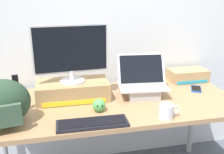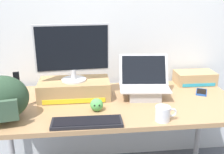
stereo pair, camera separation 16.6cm
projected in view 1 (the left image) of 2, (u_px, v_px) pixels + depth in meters
name	position (u px, v px, depth m)	size (l,w,h in m)	color
back_wall	(100.00, 13.00, 2.05)	(7.00, 0.10, 2.60)	silver
desk	(112.00, 111.00, 1.81)	(1.76, 0.75, 0.73)	#A87F56
toner_box_yellow	(73.00, 90.00, 1.82)	(0.50, 0.26, 0.13)	#A88456
desktop_monitor	(71.00, 53.00, 1.74)	(0.51, 0.17, 0.40)	silver
open_laptop	(142.00, 87.00, 1.87)	(0.37, 0.27, 0.29)	#ADADB2
external_keyboard	(92.00, 123.00, 1.47)	(0.41, 0.14, 0.02)	black
messenger_backpack	(2.00, 103.00, 1.44)	(0.35, 0.31, 0.27)	#28422D
coffee_mug	(166.00, 111.00, 1.54)	(0.13, 0.09, 0.09)	silver
cell_phone	(196.00, 89.00, 2.01)	(0.13, 0.16, 0.01)	#19479E
plush_toy	(99.00, 105.00, 1.63)	(0.08, 0.08, 0.08)	#56B256
toner_box_cyan	(187.00, 75.00, 2.19)	(0.32, 0.18, 0.10)	tan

